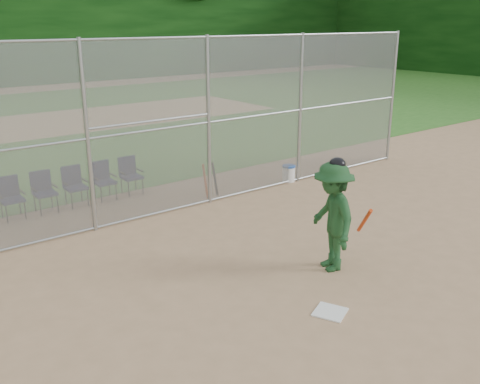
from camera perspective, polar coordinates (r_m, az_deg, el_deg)
ground at (r=9.21m, az=9.76°, el=-10.35°), size 100.00×100.00×0.00m
grass_strip at (r=24.53m, az=-22.99°, el=6.38°), size 100.00×100.00×0.00m
dirt_patch_far at (r=24.53m, az=-22.99°, el=6.39°), size 24.00×24.00×0.00m
backstop_fence at (r=12.24m, az=-7.26°, el=7.18°), size 16.09×0.09×4.00m
home_plate at (r=8.58m, az=9.58°, el=-12.51°), size 0.62×0.62×0.02m
batter_at_plate at (r=9.59m, az=9.81°, el=-2.57°), size 1.20×1.47×2.08m
water_cooler at (r=14.97m, az=5.21°, el=2.01°), size 0.37×0.37×0.47m
spare_bats at (r=13.67m, az=-3.21°, el=1.32°), size 0.36×0.27×0.84m
chair_3 at (r=13.06m, az=-23.16°, el=-0.67°), size 0.54×0.52×0.96m
chair_4 at (r=13.25m, az=-20.09°, el=-0.05°), size 0.54×0.52×0.96m
chair_5 at (r=13.47m, az=-17.12°, el=0.54°), size 0.54×0.52×0.96m
chair_6 at (r=13.73m, az=-14.25°, el=1.12°), size 0.54×0.52×0.96m
chair_7 at (r=14.03m, az=-11.49°, el=1.67°), size 0.54×0.52×0.96m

